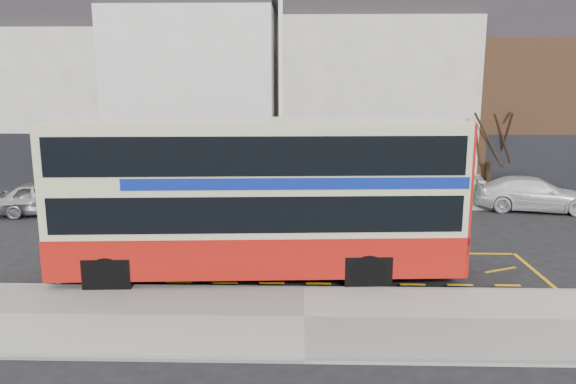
{
  "coord_description": "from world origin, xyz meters",
  "views": [
    {
      "loc": [
        -0.06,
        -14.85,
        5.75
      ],
      "look_at": [
        -0.51,
        2.0,
        2.31
      ],
      "focal_mm": 35.0,
      "sensor_mm": 36.0,
      "label": 1
    }
  ],
  "objects_px": {
    "double_decker_bus": "(259,196)",
    "car_white": "(534,194)",
    "car_grey": "(333,202)",
    "car_silver": "(47,198)",
    "street_tree_right": "(492,124)",
    "bus_stop_post": "(120,219)"
  },
  "relations": [
    {
      "from": "double_decker_bus",
      "to": "car_white",
      "type": "distance_m",
      "value": 14.51
    },
    {
      "from": "car_white",
      "to": "car_grey",
      "type": "bearing_deg",
      "value": 108.72
    },
    {
      "from": "car_silver",
      "to": "car_white",
      "type": "height_order",
      "value": "car_white"
    },
    {
      "from": "car_white",
      "to": "double_decker_bus",
      "type": "bearing_deg",
      "value": 137.69
    },
    {
      "from": "car_silver",
      "to": "street_tree_right",
      "type": "bearing_deg",
      "value": -93.15
    },
    {
      "from": "car_grey",
      "to": "street_tree_right",
      "type": "bearing_deg",
      "value": -76.97
    },
    {
      "from": "car_silver",
      "to": "bus_stop_post",
      "type": "bearing_deg",
      "value": -155.41
    },
    {
      "from": "double_decker_bus",
      "to": "car_silver",
      "type": "height_order",
      "value": "double_decker_bus"
    },
    {
      "from": "bus_stop_post",
      "to": "car_grey",
      "type": "relative_size",
      "value": 0.84
    },
    {
      "from": "bus_stop_post",
      "to": "car_silver",
      "type": "distance_m",
      "value": 10.63
    },
    {
      "from": "double_decker_bus",
      "to": "street_tree_right",
      "type": "bearing_deg",
      "value": 41.95
    },
    {
      "from": "car_grey",
      "to": "car_white",
      "type": "distance_m",
      "value": 8.99
    },
    {
      "from": "car_grey",
      "to": "street_tree_right",
      "type": "height_order",
      "value": "street_tree_right"
    },
    {
      "from": "car_grey",
      "to": "car_white",
      "type": "relative_size",
      "value": 0.75
    },
    {
      "from": "double_decker_bus",
      "to": "car_silver",
      "type": "xyz_separation_m",
      "value": [
        -9.67,
        7.44,
        -1.69
      ]
    },
    {
      "from": "double_decker_bus",
      "to": "car_grey",
      "type": "height_order",
      "value": "double_decker_bus"
    },
    {
      "from": "car_silver",
      "to": "car_white",
      "type": "xyz_separation_m",
      "value": [
        21.1,
        1.34,
        0.0
      ]
    },
    {
      "from": "double_decker_bus",
      "to": "bus_stop_post",
      "type": "xyz_separation_m",
      "value": [
        -3.66,
        -1.23,
        -0.37
      ]
    },
    {
      "from": "car_silver",
      "to": "car_grey",
      "type": "relative_size",
      "value": 1.12
    },
    {
      "from": "car_silver",
      "to": "double_decker_bus",
      "type": "bearing_deg",
      "value": -137.73
    },
    {
      "from": "car_silver",
      "to": "car_white",
      "type": "distance_m",
      "value": 21.14
    },
    {
      "from": "double_decker_bus",
      "to": "bus_stop_post",
      "type": "relative_size",
      "value": 3.67
    }
  ]
}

